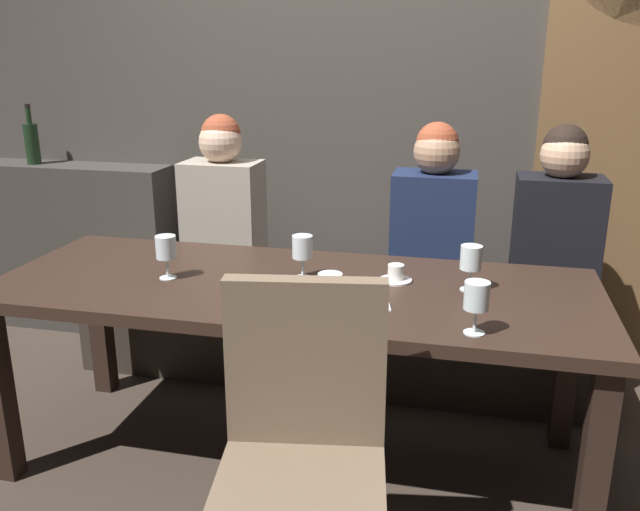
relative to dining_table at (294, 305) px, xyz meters
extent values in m
plane|color=#382D26|center=(0.00, 0.00, -0.65)|extent=(9.00, 9.00, 0.00)
cube|color=#423D38|center=(0.00, 1.22, 0.85)|extent=(6.00, 0.12, 3.00)
cube|color=brown|center=(1.35, 1.15, 0.40)|extent=(0.90, 0.05, 2.10)
cube|color=#38342F|center=(-1.55, 1.04, -0.18)|extent=(1.10, 0.28, 0.95)
cube|color=black|center=(1.03, -0.35, -0.30)|extent=(0.08, 0.08, 0.69)
cube|color=black|center=(-1.03, 0.35, -0.30)|extent=(0.08, 0.08, 0.69)
cube|color=black|center=(1.03, 0.35, -0.30)|extent=(0.08, 0.08, 0.69)
cube|color=#302119|center=(0.00, 0.00, 0.07)|extent=(2.20, 0.84, 0.04)
cube|color=#312A23|center=(0.00, 0.70, -0.48)|extent=(2.50, 0.40, 0.35)
cube|color=#473D33|center=(0.00, 0.70, -0.25)|extent=(2.50, 0.44, 0.10)
cube|color=brown|center=(0.23, -0.80, -0.19)|extent=(0.50, 0.50, 0.08)
cube|color=brown|center=(0.20, -0.61, 0.09)|extent=(0.44, 0.13, 0.48)
cube|color=#9E9384|center=(-0.53, 0.70, 0.10)|extent=(0.36, 0.24, 0.61)
sphere|color=#DBB293|center=(-0.53, 0.70, 0.50)|extent=(0.20, 0.20, 0.20)
sphere|color=brown|center=(-0.53, 0.71, 0.53)|extent=(0.18, 0.18, 0.18)
cube|color=#192342|center=(0.46, 0.69, 0.09)|extent=(0.36, 0.24, 0.59)
sphere|color=tan|center=(0.46, 0.69, 0.48)|extent=(0.20, 0.20, 0.20)
sphere|color=brown|center=(0.46, 0.70, 0.52)|extent=(0.18, 0.18, 0.18)
cube|color=black|center=(0.98, 0.71, 0.10)|extent=(0.36, 0.24, 0.60)
sphere|color=tan|center=(0.98, 0.71, 0.49)|extent=(0.20, 0.20, 0.20)
sphere|color=black|center=(0.98, 0.72, 0.52)|extent=(0.18, 0.18, 0.18)
cylinder|color=black|center=(-1.76, 1.01, 0.41)|extent=(0.08, 0.08, 0.22)
cylinder|color=black|center=(-1.76, 1.01, 0.56)|extent=(0.03, 0.03, 0.09)
cylinder|color=black|center=(-1.76, 1.01, 0.62)|extent=(0.03, 0.03, 0.02)
cylinder|color=silver|center=(0.65, -0.31, 0.09)|extent=(0.06, 0.06, 0.00)
cylinder|color=silver|center=(0.65, -0.31, 0.13)|extent=(0.01, 0.01, 0.07)
cylinder|color=silver|center=(0.65, -0.31, 0.21)|extent=(0.08, 0.08, 0.08)
cylinder|color=gold|center=(0.65, -0.31, 0.18)|extent=(0.07, 0.07, 0.02)
cylinder|color=silver|center=(0.02, 0.06, 0.09)|extent=(0.06, 0.06, 0.00)
cylinder|color=silver|center=(0.02, 0.06, 0.13)|extent=(0.01, 0.01, 0.07)
cylinder|color=silver|center=(0.02, 0.06, 0.21)|extent=(0.08, 0.08, 0.08)
cylinder|color=silver|center=(0.21, -0.34, 0.09)|extent=(0.06, 0.06, 0.00)
cylinder|color=silver|center=(0.21, -0.34, 0.13)|extent=(0.01, 0.01, 0.07)
cylinder|color=silver|center=(0.21, -0.34, 0.21)|extent=(0.08, 0.08, 0.08)
cylinder|color=gold|center=(0.21, -0.34, 0.19)|extent=(0.07, 0.07, 0.05)
cylinder|color=silver|center=(-0.47, -0.05, 0.09)|extent=(0.06, 0.06, 0.00)
cylinder|color=silver|center=(-0.47, -0.05, 0.13)|extent=(0.01, 0.01, 0.07)
cylinder|color=silver|center=(-0.47, -0.05, 0.21)|extent=(0.08, 0.08, 0.08)
cylinder|color=maroon|center=(-0.47, -0.05, 0.19)|extent=(0.07, 0.07, 0.03)
cylinder|color=silver|center=(0.63, 0.07, 0.09)|extent=(0.06, 0.06, 0.00)
cylinder|color=silver|center=(0.63, 0.07, 0.13)|extent=(0.01, 0.01, 0.07)
cylinder|color=silver|center=(0.63, 0.07, 0.21)|extent=(0.08, 0.08, 0.08)
cylinder|color=white|center=(0.36, 0.10, 0.09)|extent=(0.12, 0.12, 0.01)
cylinder|color=white|center=(0.36, 0.10, 0.12)|extent=(0.06, 0.06, 0.06)
cylinder|color=brown|center=(0.36, 0.10, 0.15)|extent=(0.05, 0.05, 0.01)
cube|color=white|center=(0.22, -0.14, 0.09)|extent=(0.19, 0.19, 0.01)
cube|color=#381E14|center=(0.23, -0.14, 0.12)|extent=(0.08, 0.06, 0.04)
cube|color=silver|center=(0.36, -0.12, 0.09)|extent=(0.05, 0.17, 0.01)
camera|label=1|loc=(0.61, -2.22, 0.90)|focal=37.44mm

